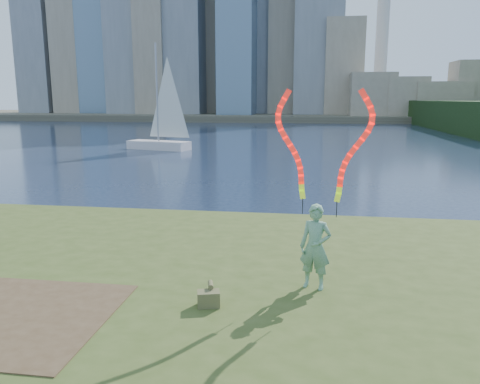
# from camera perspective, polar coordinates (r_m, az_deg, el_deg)

# --- Properties ---
(ground) EXTENTS (320.00, 320.00, 0.00)m
(ground) POSITION_cam_1_polar(r_m,az_deg,el_deg) (10.90, -5.92, -12.04)
(ground) COLOR #17233B
(ground) RESTS_ON ground
(grassy_knoll) EXTENTS (20.00, 18.00, 0.80)m
(grassy_knoll) POSITION_cam_1_polar(r_m,az_deg,el_deg) (8.76, -9.78, -15.80)
(grassy_knoll) COLOR #3A491A
(grassy_knoll) RESTS_ON ground
(dirt_patch) EXTENTS (3.20, 3.00, 0.02)m
(dirt_patch) POSITION_cam_1_polar(r_m,az_deg,el_deg) (8.76, -26.05, -13.45)
(dirt_patch) COLOR #47331E
(dirt_patch) RESTS_ON grassy_knoll
(far_shore) EXTENTS (320.00, 40.00, 1.20)m
(far_shore) POSITION_cam_1_polar(r_m,az_deg,el_deg) (104.78, 7.05, 9.19)
(far_shore) COLOR #494435
(far_shore) RESTS_ON ground
(woman_with_ribbons) EXTENTS (1.97, 0.66, 3.99)m
(woman_with_ribbons) POSITION_cam_1_polar(r_m,az_deg,el_deg) (8.71, 9.39, -2.75)
(woman_with_ribbons) COLOR #21723F
(woman_with_ribbons) RESTS_ON grassy_knoll
(canvas_bag) EXTENTS (0.43, 0.49, 0.36)m
(canvas_bag) POSITION_cam_1_polar(r_m,az_deg,el_deg) (8.25, -3.84, -12.74)
(canvas_bag) COLOR brown
(canvas_bag) RESTS_ON grassy_knoll
(sailboat) EXTENTS (5.90, 3.29, 8.92)m
(sailboat) POSITION_cam_1_polar(r_m,az_deg,el_deg) (40.90, -9.58, 7.26)
(sailboat) COLOR silver
(sailboat) RESTS_ON ground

